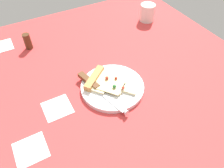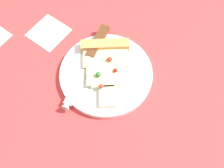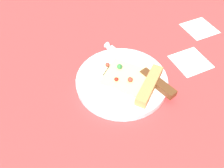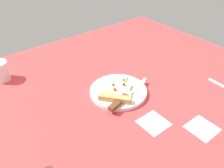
% 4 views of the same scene
% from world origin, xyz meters
% --- Properties ---
extents(ground_plane, '(1.32, 1.32, 0.03)m').
position_xyz_m(ground_plane, '(0.00, 0.00, -0.01)').
color(ground_plane, '#D13838').
rests_on(ground_plane, ground).
extents(plate, '(0.23, 0.23, 0.02)m').
position_xyz_m(plate, '(0.04, -0.07, 0.01)').
color(plate, silver).
rests_on(plate, ground_plane).
extents(pizza_slice, '(0.18, 0.17, 0.03)m').
position_xyz_m(pizza_slice, '(0.06, -0.06, 0.02)').
color(pizza_slice, beige).
rests_on(pizza_slice, plate).
extents(knife, '(0.24, 0.08, 0.02)m').
position_xyz_m(knife, '(0.05, -0.02, 0.02)').
color(knife, silver).
rests_on(knife, plate).
extents(drinking_glass, '(0.07, 0.07, 0.08)m').
position_xyz_m(drinking_glass, '(0.37, -0.46, 0.04)').
color(drinking_glass, silver).
rests_on(drinking_glass, ground_plane).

